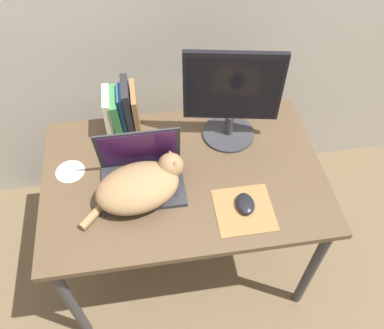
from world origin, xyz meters
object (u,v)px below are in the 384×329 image
at_px(cat, 141,185).
at_px(book_row, 122,111).
at_px(laptop, 142,175).
at_px(cd_disc, 70,171).
at_px(computer_mouse, 245,204).
at_px(external_monitor, 232,97).

xyz_separation_m(cat, book_row, (-0.05, 0.38, 0.04)).
height_order(laptop, cd_disc, laptop).
bearing_deg(cat, book_row, 97.63).
height_order(computer_mouse, cd_disc, computer_mouse).
bearing_deg(book_row, computer_mouse, -48.08).
height_order(laptop, cat, laptop).
bearing_deg(book_row, laptop, -79.46).
height_order(external_monitor, cd_disc, external_monitor).
height_order(external_monitor, book_row, external_monitor).
height_order(laptop, external_monitor, external_monitor).
bearing_deg(cat, laptop, 83.92).
bearing_deg(external_monitor, cd_disc, -170.89).
bearing_deg(cd_disc, computer_mouse, -22.13).
distance_m(external_monitor, book_row, 0.48).
relative_size(cat, external_monitor, 0.96).
relative_size(laptop, cat, 0.78).
xyz_separation_m(computer_mouse, book_row, (-0.44, 0.49, 0.09)).
relative_size(external_monitor, cd_disc, 3.62).
bearing_deg(external_monitor, computer_mouse, -92.21).
height_order(computer_mouse, book_row, book_row).
height_order(laptop, computer_mouse, laptop).
bearing_deg(computer_mouse, cat, 164.24).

